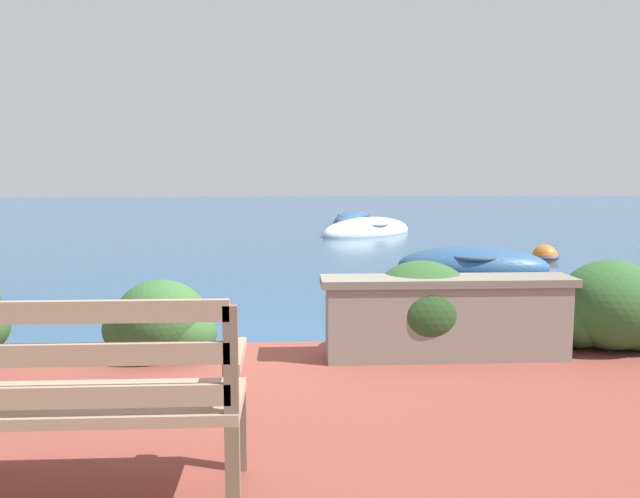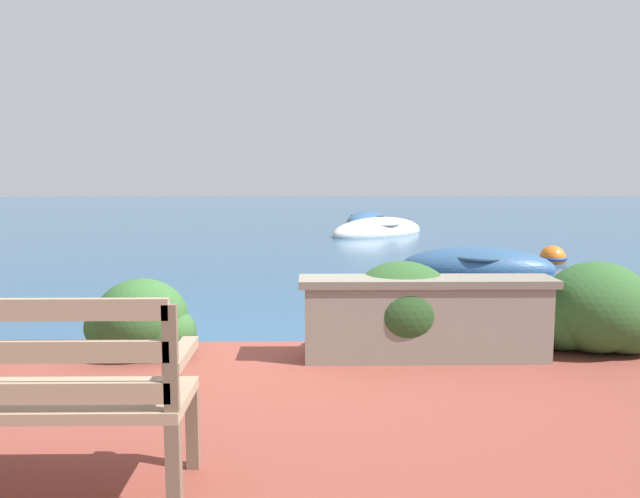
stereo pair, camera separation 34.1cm
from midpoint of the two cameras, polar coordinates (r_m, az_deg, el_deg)
name	(u,v)px [view 1 (the left image)]	position (r m, az deg, el deg)	size (l,w,h in m)	color
ground_plane	(290,367)	(5.45, -4.55, -10.70)	(80.00, 80.00, 0.00)	navy
park_bench	(95,394)	(2.97, -23.05, -12.16)	(1.27, 0.48, 0.93)	brown
stone_wall	(446,317)	(4.92, 9.54, -6.15)	(1.95, 0.39, 0.64)	gray
hedge_clump_left	(160,324)	(5.08, -16.32, -6.60)	(0.90, 0.65, 0.61)	#2D5628
hedge_clump_centre	(420,312)	(5.06, 7.18, -5.77)	(1.09, 0.78, 0.74)	#284C23
hedge_clump_right	(609,310)	(5.55, 23.32, -5.19)	(1.08, 0.78, 0.73)	#2D5628
rowboat_nearest	(473,266)	(11.03, 12.91, -1.54)	(2.72, 1.52, 0.71)	#2D517A
rowboat_mid	(367,232)	(17.10, 3.76, 1.59)	(3.20, 2.93, 0.82)	silver
rowboat_far	(354,220)	(21.35, 2.66, 2.62)	(2.08, 2.83, 0.65)	#2D517A
mooring_buoy	(545,257)	(12.43, 19.12, -0.71)	(0.52, 0.52, 0.48)	orange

